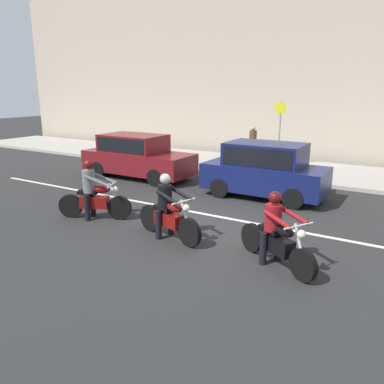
{
  "coord_description": "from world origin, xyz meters",
  "views": [
    {
      "loc": [
        4.58,
        -8.22,
        3.47
      ],
      "look_at": [
        -0.27,
        -0.21,
        0.95
      ],
      "focal_mm": 35.86,
      "sensor_mm": 36.0,
      "label": 1
    }
  ],
  "objects_px": {
    "motorcycle_with_rider_black_leather": "(168,212)",
    "motorcycle_with_rider_crimson": "(276,236)",
    "street_sign_post": "(280,128)",
    "parked_hatchback_navy": "(265,169)",
    "pedestrian_bystander": "(253,141)",
    "parked_sedan_maroon": "(137,156)",
    "motorcycle_with_rider_gray": "(94,195)"
  },
  "relations": [
    {
      "from": "motorcycle_with_rider_black_leather",
      "to": "motorcycle_with_rider_crimson",
      "type": "bearing_deg",
      "value": -1.64
    },
    {
      "from": "parked_hatchback_navy",
      "to": "pedestrian_bystander",
      "type": "bearing_deg",
      "value": 116.5
    },
    {
      "from": "motorcycle_with_rider_gray",
      "to": "motorcycle_with_rider_crimson",
      "type": "height_order",
      "value": "motorcycle_with_rider_gray"
    },
    {
      "from": "street_sign_post",
      "to": "parked_sedan_maroon",
      "type": "bearing_deg",
      "value": -133.63
    },
    {
      "from": "motorcycle_with_rider_gray",
      "to": "pedestrian_bystander",
      "type": "bearing_deg",
      "value": 85.35
    },
    {
      "from": "parked_sedan_maroon",
      "to": "pedestrian_bystander",
      "type": "height_order",
      "value": "pedestrian_bystander"
    },
    {
      "from": "parked_hatchback_navy",
      "to": "pedestrian_bystander",
      "type": "relative_size",
      "value": 2.33
    },
    {
      "from": "motorcycle_with_rider_black_leather",
      "to": "parked_hatchback_navy",
      "type": "xyz_separation_m",
      "value": [
        0.64,
        4.6,
        0.29
      ]
    },
    {
      "from": "parked_hatchback_navy",
      "to": "pedestrian_bystander",
      "type": "distance_m",
      "value": 5.5
    },
    {
      "from": "parked_sedan_maroon",
      "to": "street_sign_post",
      "type": "xyz_separation_m",
      "value": [
        4.33,
        4.54,
        0.93
      ]
    },
    {
      "from": "motorcycle_with_rider_crimson",
      "to": "parked_hatchback_navy",
      "type": "distance_m",
      "value": 5.11
    },
    {
      "from": "motorcycle_with_rider_black_leather",
      "to": "parked_sedan_maroon",
      "type": "relative_size",
      "value": 0.45
    },
    {
      "from": "motorcycle_with_rider_black_leather",
      "to": "pedestrian_bystander",
      "type": "relative_size",
      "value": 1.21
    },
    {
      "from": "street_sign_post",
      "to": "pedestrian_bystander",
      "type": "distance_m",
      "value": 1.49
    },
    {
      "from": "motorcycle_with_rider_gray",
      "to": "parked_sedan_maroon",
      "type": "relative_size",
      "value": 0.42
    },
    {
      "from": "motorcycle_with_rider_gray",
      "to": "parked_hatchback_navy",
      "type": "bearing_deg",
      "value": 54.21
    },
    {
      "from": "motorcycle_with_rider_crimson",
      "to": "pedestrian_bystander",
      "type": "relative_size",
      "value": 1.15
    },
    {
      "from": "motorcycle_with_rider_black_leather",
      "to": "pedestrian_bystander",
      "type": "distance_m",
      "value": 9.7
    },
    {
      "from": "motorcycle_with_rider_gray",
      "to": "motorcycle_with_rider_black_leather",
      "type": "distance_m",
      "value": 2.58
    },
    {
      "from": "parked_hatchback_navy",
      "to": "motorcycle_with_rider_crimson",
      "type": "bearing_deg",
      "value": -66.53
    },
    {
      "from": "pedestrian_bystander",
      "to": "motorcycle_with_rider_crimson",
      "type": "bearing_deg",
      "value": -64.96
    },
    {
      "from": "motorcycle_with_rider_gray",
      "to": "motorcycle_with_rider_black_leather",
      "type": "bearing_deg",
      "value": -3.11
    },
    {
      "from": "motorcycle_with_rider_black_leather",
      "to": "motorcycle_with_rider_crimson",
      "type": "relative_size",
      "value": 1.05
    },
    {
      "from": "parked_sedan_maroon",
      "to": "motorcycle_with_rider_gray",
      "type": "bearing_deg",
      "value": -64.0
    },
    {
      "from": "motorcycle_with_rider_crimson",
      "to": "pedestrian_bystander",
      "type": "height_order",
      "value": "pedestrian_bystander"
    },
    {
      "from": "motorcycle_with_rider_black_leather",
      "to": "parked_hatchback_navy",
      "type": "distance_m",
      "value": 4.65
    },
    {
      "from": "motorcycle_with_rider_black_leather",
      "to": "street_sign_post",
      "type": "distance_m",
      "value": 9.4
    },
    {
      "from": "pedestrian_bystander",
      "to": "motorcycle_with_rider_black_leather",
      "type": "bearing_deg",
      "value": -79.24
    },
    {
      "from": "parked_sedan_maroon",
      "to": "street_sign_post",
      "type": "bearing_deg",
      "value": 46.37
    },
    {
      "from": "motorcycle_with_rider_crimson",
      "to": "parked_sedan_maroon",
      "type": "height_order",
      "value": "parked_sedan_maroon"
    },
    {
      "from": "motorcycle_with_rider_crimson",
      "to": "street_sign_post",
      "type": "height_order",
      "value": "street_sign_post"
    },
    {
      "from": "motorcycle_with_rider_crimson",
      "to": "street_sign_post",
      "type": "xyz_separation_m",
      "value": [
        -3.18,
        9.39,
        1.19
      ]
    }
  ]
}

